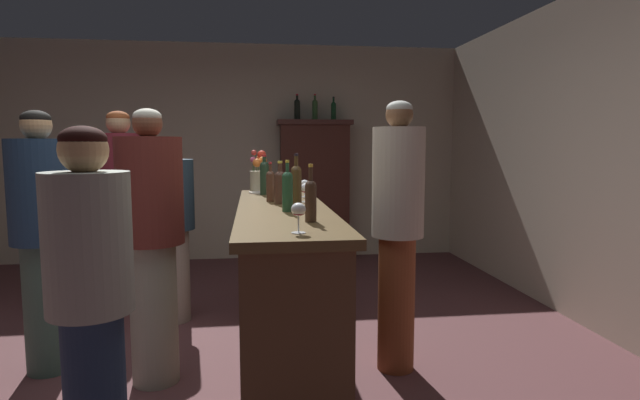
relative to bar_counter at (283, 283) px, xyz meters
The scene contains 25 objects.
floor 0.78m from the bar_counter, 153.59° to the right, with size 8.95×8.95×0.00m, color #533032.
wall_back 3.39m from the bar_counter, 98.89° to the left, with size 5.99×0.12×2.69m, color #C0B59D.
bar_counter is the anchor object (origin of this frame).
display_cabinet 3.06m from the bar_counter, 79.27° to the left, with size 0.92×0.36×1.75m.
wine_bottle_merlot 0.66m from the bar_counter, 92.93° to the left, with size 0.08×0.08×0.29m.
wine_bottle_riesling 0.96m from the bar_counter, 81.03° to the right, with size 0.06×0.06×0.31m.
wine_bottle_malbec 0.69m from the bar_counter, 49.14° to the right, with size 0.07×0.07×0.35m.
wine_bottle_chardonnay 0.71m from the bar_counter, 102.64° to the left, with size 0.06×0.06×0.28m.
wine_bottle_pinot 0.71m from the bar_counter, 86.47° to the right, with size 0.07×0.07×0.31m.
wine_bottle_syrah 1.06m from the bar_counter, 96.97° to the left, with size 0.07×0.07×0.32m.
wine_glass_front 1.21m from the bar_counter, 89.16° to the right, with size 0.07×0.07×0.14m.
wine_glass_mid 0.94m from the bar_counter, 88.47° to the left, with size 0.08×0.08×0.15m.
wine_glass_rear 0.68m from the bar_counter, 52.39° to the left, with size 0.08×0.08×0.14m.
wine_glass_spare 0.87m from the bar_counter, 70.43° to the left, with size 0.07×0.07×0.13m.
flower_arrangement 1.27m from the bar_counter, 97.51° to the left, with size 0.15×0.18×0.36m.
cheese_plate 1.08m from the bar_counter, 98.62° to the left, with size 0.18×0.18×0.01m, color white.
display_bottle_left 3.29m from the bar_counter, 83.25° to the left, with size 0.07×0.07×0.31m.
display_bottle_midleft 3.33m from the bar_counter, 79.13° to the left, with size 0.07×0.07×0.31m.
display_bottle_center 3.37m from the bar_counter, 74.90° to the left, with size 0.06×0.06×0.29m.
patron_in_grey 1.56m from the bar_counter, behind, with size 0.37×0.37×1.66m.
patron_redhead 1.27m from the bar_counter, 133.64° to the left, with size 0.36×0.36×1.51m.
patron_tall 1.53m from the bar_counter, 124.75° to the right, with size 0.34×0.34×1.53m.
patron_near_entrance 0.91m from the bar_counter, 164.17° to the right, with size 0.39×0.39×1.66m.
patron_in_navy 1.89m from the bar_counter, 136.42° to the left, with size 0.39×0.39×1.74m.
bartender 0.86m from the bar_counter, 18.48° to the right, with size 0.33×0.33×1.72m.
Camera 1 is at (0.32, -3.11, 1.46)m, focal length 28.82 mm.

